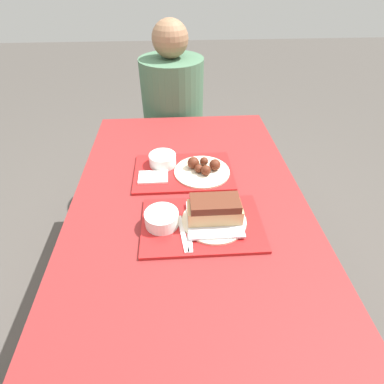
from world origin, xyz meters
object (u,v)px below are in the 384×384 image
wings_plate_far (203,168)px  bowl_coleslaw_far (163,159)px  person_seated_across (173,98)px  tray_near (202,224)px  brisket_sandwich_plate (214,213)px  bowl_coleslaw_near (162,218)px  tray_far (183,172)px

wings_plate_far → bowl_coleslaw_far: bearing=158.7°
person_seated_across → tray_near: bearing=-85.5°
tray_near → brisket_sandwich_plate: brisket_sandwich_plate is taller
bowl_coleslaw_near → bowl_coleslaw_far: size_ratio=1.00×
bowl_coleslaw_far → tray_near: bearing=-69.5°
bowl_coleslaw_far → bowl_coleslaw_near: bearing=-89.7°
tray_far → wings_plate_far: 0.09m
tray_near → wings_plate_far: size_ratio=1.77×
wings_plate_far → person_seated_across: person_seated_across is taller
tray_far → brisket_sandwich_plate: 0.33m
person_seated_across → tray_far: bearing=-87.4°
person_seated_across → bowl_coleslaw_near: bearing=-92.7°
wings_plate_far → tray_near: bearing=-95.5°
tray_far → brisket_sandwich_plate: bearing=-73.1°
brisket_sandwich_plate → wings_plate_far: brisket_sandwich_plate is taller
bowl_coleslaw_far → wings_plate_far: wings_plate_far is taller
tray_near → bowl_coleslaw_near: bowl_coleslaw_near is taller
bowl_coleslaw_near → bowl_coleslaw_far: same height
tray_near → person_seated_across: person_seated_across is taller
bowl_coleslaw_far → wings_plate_far: 0.19m
bowl_coleslaw_near → bowl_coleslaw_far: bearing=90.3°
bowl_coleslaw_near → wings_plate_far: wings_plate_far is taller
tray_near → wings_plate_far: (0.03, 0.31, 0.02)m
wings_plate_far → bowl_coleslaw_near: bearing=-119.0°
tray_near → brisket_sandwich_plate: size_ratio=1.86×
tray_far → person_seated_across: bearing=92.6°
wings_plate_far → person_seated_across: size_ratio=0.32×
bowl_coleslaw_far → person_seated_across: size_ratio=0.16×
tray_near → brisket_sandwich_plate: 0.06m
wings_plate_far → tray_far: bearing=172.5°
tray_near → bowl_coleslaw_far: bowl_coleslaw_far is taller
tray_far → person_seated_across: size_ratio=0.56×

